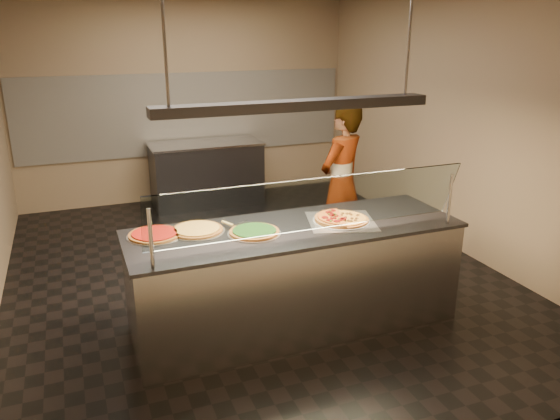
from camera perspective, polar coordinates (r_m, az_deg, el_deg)
name	(u,v)px	position (r m, az deg, el deg)	size (l,w,h in m)	color
ground	(252,272)	(6.01, -2.92, -6.50)	(5.00, 6.00, 0.02)	black
wall_back	(187,100)	(8.42, -9.74, 11.27)	(5.00, 0.02, 3.00)	#93815F
wall_front	(432,238)	(2.93, 15.61, -2.81)	(5.00, 0.02, 3.00)	#93815F
wall_right	(455,121)	(6.74, 17.78, 8.89)	(0.02, 6.00, 3.00)	#93815F
tile_band	(188,114)	(8.42, -9.62, 9.90)	(4.90, 0.02, 1.20)	silver
serving_counter	(295,277)	(4.80, 1.55, -6.98)	(2.84, 0.94, 0.93)	#B7B7BC
sneeze_guard	(313,205)	(4.22, 3.44, 0.49)	(2.60, 0.18, 0.54)	#B7B7BC
perforated_tray	(341,221)	(4.77, 6.41, -1.13)	(0.70, 0.70, 0.01)	silver
half_pizza_pepperoni	(330,219)	(4.71, 5.21, -0.98)	(0.35, 0.51, 0.05)	brown
half_pizza_sausage	(353,217)	(4.81, 7.61, -0.74)	(0.35, 0.51, 0.04)	brown
pizza_spinach	(254,232)	(4.47, -2.71, -2.26)	(0.44, 0.44, 0.03)	silver
pizza_cheese	(197,229)	(4.57, -8.68, -2.01)	(0.46, 0.46, 0.03)	silver
pizza_tomato	(155,234)	(4.53, -12.97, -2.47)	(0.45, 0.45, 0.03)	silver
pizza_spatula	(234,223)	(4.62, -4.79, -1.41)	(0.25, 0.21, 0.02)	#B7B7BC
prep_table	(207,173)	(8.20, -7.67, 3.82)	(1.62, 0.74, 0.93)	#38383D
worker	(341,182)	(6.16, 6.43, 2.89)	(0.64, 0.42, 1.76)	#312E37
heat_lamp_housing	(296,105)	(4.37, 1.72, 10.88)	(2.30, 0.18, 0.08)	#38383D
lamp_rod_left	(164,33)	(4.04, -12.03, 17.63)	(0.02, 0.02, 1.01)	#B7B7BC
lamp_rod_right	(410,32)	(4.81, 13.39, 17.64)	(0.02, 0.02, 1.01)	#B7B7BC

